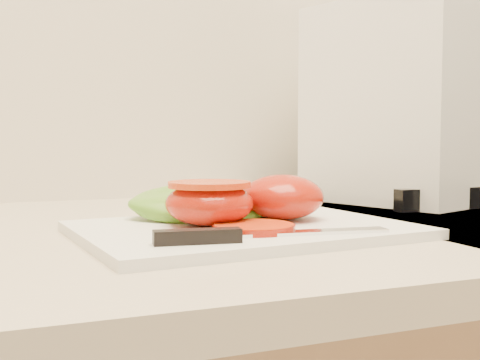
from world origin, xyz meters
name	(u,v)px	position (x,y,z in m)	size (l,w,h in m)	color
cutting_board	(244,230)	(0.01, 1.59, 0.94)	(0.32, 0.23, 0.01)	white
tomato_half_dome	(282,197)	(0.06, 1.61, 0.96)	(0.09, 0.09, 0.05)	#B22611
tomato_half_cut	(209,202)	(-0.03, 1.60, 0.96)	(0.09, 0.09, 0.04)	#B22611
tomato_slice_0	(254,228)	(0.00, 1.55, 0.94)	(0.08, 0.08, 0.01)	#E7571D
lettuce_leaf_0	(204,204)	(-0.01, 1.65, 0.96)	(0.17, 0.11, 0.03)	#6BAD2D
lettuce_leaf_1	(235,205)	(0.03, 1.66, 0.95)	(0.10, 0.08, 0.02)	#6BAD2D
knife	(244,235)	(-0.03, 1.51, 0.94)	(0.22, 0.04, 0.01)	silver
appliance	(402,104)	(0.36, 1.80, 1.08)	(0.20, 0.25, 0.30)	white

